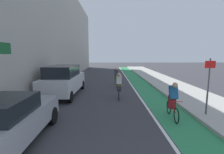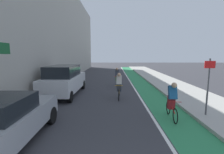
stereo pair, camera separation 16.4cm
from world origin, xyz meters
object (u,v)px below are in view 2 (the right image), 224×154
cyclist_lead (172,100)px  cyclist_trailing (117,76)px  parked_sedan_silver (1,121)px  cyclist_mid (119,85)px  parked_suv_white (64,80)px  street_sign_post (208,82)px

cyclist_lead → cyclist_trailing: (-2.14, 7.23, 0.04)m
parked_sedan_silver → cyclist_mid: (3.64, 5.40, 0.06)m
parked_sedan_silver → parked_suv_white: parked_suv_white is taller
cyclist_mid → cyclist_trailing: 4.00m
parked_suv_white → street_sign_post: (7.25, -4.04, 0.56)m
cyclist_mid → cyclist_trailing: (-0.03, 4.00, -0.00)m
cyclist_lead → parked_suv_white: bearing=144.6°
cyclist_lead → cyclist_mid: cyclist_mid is taller
parked_suv_white → cyclist_lead: size_ratio=2.90×
cyclist_lead → street_sign_post: (1.49, 0.05, 0.78)m
parked_sedan_silver → cyclist_lead: cyclist_lead is taller
parked_sedan_silver → cyclist_trailing: 10.07m
parked_sedan_silver → street_sign_post: 7.62m
parked_suv_white → parked_sedan_silver: bearing=-90.0°
parked_suv_white → cyclist_lead: bearing=-35.4°
cyclist_lead → cyclist_trailing: cyclist_trailing is taller
parked_sedan_silver → cyclist_trailing: bearing=69.0°
street_sign_post → cyclist_trailing: bearing=116.9°
cyclist_lead → cyclist_trailing: 7.54m
cyclist_trailing → street_sign_post: size_ratio=0.70×
parked_sedan_silver → parked_suv_white: bearing=90.0°
cyclist_mid → street_sign_post: 4.86m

